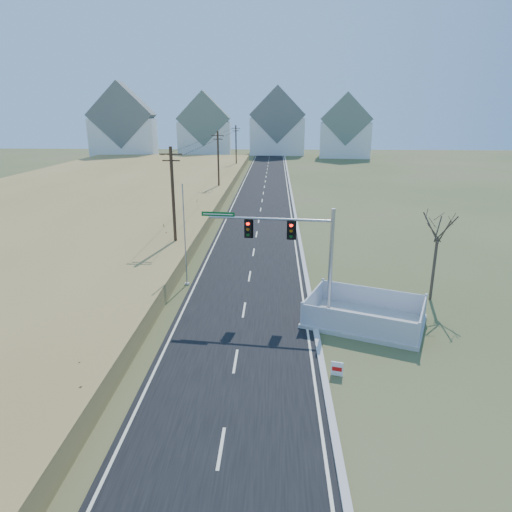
# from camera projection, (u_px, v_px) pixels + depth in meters

# --- Properties ---
(ground) EXTENTS (260.00, 260.00, 0.00)m
(ground) POSITION_uv_depth(u_px,v_px,m) (239.00, 342.00, 24.01)
(ground) COLOR #425026
(ground) RESTS_ON ground
(road) EXTENTS (8.00, 180.00, 0.06)m
(road) POSITION_uv_depth(u_px,v_px,m) (264.00, 189.00, 71.63)
(road) COLOR black
(road) RESTS_ON ground
(curb) EXTENTS (0.30, 180.00, 0.18)m
(curb) POSITION_uv_depth(u_px,v_px,m) (291.00, 189.00, 71.44)
(curb) COLOR #B2AFA8
(curb) RESTS_ON ground
(reed_marsh) EXTENTS (38.00, 110.00, 1.30)m
(reed_marsh) POSITION_uv_depth(u_px,v_px,m) (89.00, 195.00, 62.91)
(reed_marsh) COLOR #AB8A4D
(reed_marsh) RESTS_ON ground
(utility_pole_near) EXTENTS (1.80, 0.26, 9.00)m
(utility_pole_near) POSITION_uv_depth(u_px,v_px,m) (173.00, 201.00, 37.16)
(utility_pole_near) COLOR #422D1E
(utility_pole_near) RESTS_ON ground
(utility_pole_mid) EXTENTS (1.80, 0.26, 9.00)m
(utility_pole_mid) POSITION_uv_depth(u_px,v_px,m) (218.00, 162.00, 65.73)
(utility_pole_mid) COLOR #422D1E
(utility_pole_mid) RESTS_ON ground
(utility_pole_far) EXTENTS (1.80, 0.26, 9.00)m
(utility_pole_far) POSITION_uv_depth(u_px,v_px,m) (236.00, 147.00, 94.31)
(utility_pole_far) COLOR #422D1E
(utility_pole_far) RESTS_ON ground
(condo_nw) EXTENTS (17.69, 13.38, 19.05)m
(condo_nw) POSITION_uv_depth(u_px,v_px,m) (123.00, 128.00, 118.52)
(condo_nw) COLOR white
(condo_nw) RESTS_ON ground
(condo_nnw) EXTENTS (14.93, 11.17, 17.03)m
(condo_nnw) POSITION_uv_depth(u_px,v_px,m) (205.00, 130.00, 125.54)
(condo_nnw) COLOR white
(condo_nnw) RESTS_ON ground
(condo_n) EXTENTS (15.27, 10.20, 18.54)m
(condo_n) POSITION_uv_depth(u_px,v_px,m) (277.00, 127.00, 128.31)
(condo_n) COLOR white
(condo_n) RESTS_ON ground
(condo_ne) EXTENTS (14.12, 10.51, 16.52)m
(condo_ne) POSITION_uv_depth(u_px,v_px,m) (345.00, 131.00, 120.18)
(condo_ne) COLOR white
(condo_ne) RESTS_ON ground
(traffic_signal_mast) EXTENTS (7.95, 1.14, 6.36)m
(traffic_signal_mast) POSITION_uv_depth(u_px,v_px,m) (300.00, 247.00, 26.78)
(traffic_signal_mast) COLOR #9EA0A5
(traffic_signal_mast) RESTS_ON ground
(fence_enclosure) EXTENTS (7.61, 6.47, 1.48)m
(fence_enclosure) POSITION_uv_depth(u_px,v_px,m) (364.00, 319.00, 26.08)
(fence_enclosure) COLOR #B7B5AD
(fence_enclosure) RESTS_ON ground
(open_sign) EXTENTS (0.55, 0.19, 0.69)m
(open_sign) POSITION_uv_depth(u_px,v_px,m) (337.00, 369.00, 20.84)
(open_sign) COLOR white
(open_sign) RESTS_ON ground
(flagpole) EXTENTS (0.32, 0.32, 7.10)m
(flagpole) POSITION_uv_depth(u_px,v_px,m) (185.00, 246.00, 31.16)
(flagpole) COLOR #B7B5AD
(flagpole) RESTS_ON ground
(bare_tree) EXTENTS (2.30, 2.30, 6.09)m
(bare_tree) POSITION_uv_depth(u_px,v_px,m) (439.00, 226.00, 28.04)
(bare_tree) COLOR #4C3F33
(bare_tree) RESTS_ON ground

